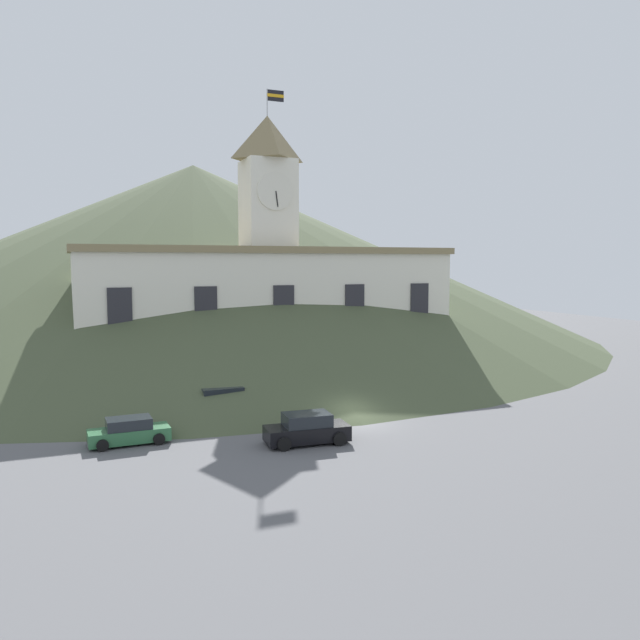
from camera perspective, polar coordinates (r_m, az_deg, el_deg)
name	(u,v)px	position (r m, az deg, el deg)	size (l,w,h in m)	color
ground_plane	(359,424)	(41.81, 3.63, -9.44)	(160.00, 160.00, 0.00)	#565659
civic_building	(269,302)	(58.96, -4.72, 1.61)	(35.00, 9.30, 26.48)	silver
banner_fence	(294,373)	(53.16, -2.44, -4.89)	(33.99, 0.12, 2.49)	gold
hillside_backdrop	(195,251)	(93.79, -11.40, 6.21)	(112.42, 112.42, 24.75)	#424C33
street_lamp_far_right	(158,350)	(51.19, -14.59, -2.64)	(1.26, 0.36, 5.14)	black
street_lamp_far_left	(284,344)	(53.60, -3.30, -2.23)	(1.26, 0.36, 4.99)	black
street_lamp_right	(419,339)	(59.31, 9.07, -1.76)	(1.26, 0.36, 4.69)	black
car_gray_pickup	(464,376)	(55.63, 13.03, -5.02)	(5.32, 2.41, 1.75)	slate
car_green_wagon	(129,432)	(38.75, -17.06, -9.75)	(4.65, 2.24, 1.55)	#2D663D
car_white_taxi	(114,409)	(45.07, -18.28, -7.71)	(4.61, 2.37, 1.50)	white
car_black_suv	(307,430)	(37.16, -1.21, -9.98)	(5.02, 2.63, 1.80)	black
car_blue_van	(221,403)	(43.83, -9.01, -7.51)	(5.16, 2.50, 2.10)	#284C99
pedestrian	(282,385)	(49.63, -3.46, -5.99)	(0.43, 0.43, 1.72)	olive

